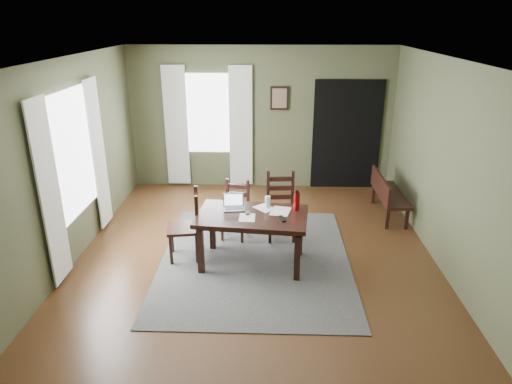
{
  "coord_description": "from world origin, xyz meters",
  "views": [
    {
      "loc": [
        0.2,
        -5.61,
        3.2
      ],
      "look_at": [
        0.0,
        0.3,
        0.9
      ],
      "focal_mm": 32.0,
      "sensor_mm": 36.0,
      "label": 1
    }
  ],
  "objects_px": {
    "dining_table": "(252,221)",
    "chair_back_right": "(281,207)",
    "chair_end": "(187,226)",
    "water_bottle": "(297,201)",
    "bench": "(387,192)",
    "chair_back_left": "(236,210)",
    "laptop": "(234,205)"
  },
  "relations": [
    {
      "from": "chair_end",
      "to": "water_bottle",
      "type": "height_order",
      "value": "water_bottle"
    },
    {
      "from": "dining_table",
      "to": "chair_end",
      "type": "xyz_separation_m",
      "value": [
        -0.9,
        0.14,
        -0.16
      ]
    },
    {
      "from": "bench",
      "to": "water_bottle",
      "type": "bearing_deg",
      "value": 133.76
    },
    {
      "from": "chair_back_left",
      "to": "chair_end",
      "type": "bearing_deg",
      "value": -120.55
    },
    {
      "from": "bench",
      "to": "laptop",
      "type": "distance_m",
      "value": 2.9
    },
    {
      "from": "chair_back_left",
      "to": "laptop",
      "type": "height_order",
      "value": "laptop"
    },
    {
      "from": "dining_table",
      "to": "chair_end",
      "type": "bearing_deg",
      "value": 177.37
    },
    {
      "from": "dining_table",
      "to": "chair_back_right",
      "type": "height_order",
      "value": "chair_back_right"
    },
    {
      "from": "dining_table",
      "to": "chair_back_left",
      "type": "relative_size",
      "value": 1.76
    },
    {
      "from": "dining_table",
      "to": "chair_back_left",
      "type": "bearing_deg",
      "value": 115.33
    },
    {
      "from": "chair_end",
      "to": "bench",
      "type": "distance_m",
      "value": 3.47
    },
    {
      "from": "dining_table",
      "to": "chair_back_right",
      "type": "relative_size",
      "value": 1.53
    },
    {
      "from": "bench",
      "to": "laptop",
      "type": "bearing_deg",
      "value": 121.36
    },
    {
      "from": "dining_table",
      "to": "chair_back_left",
      "type": "xyz_separation_m",
      "value": [
        -0.29,
        0.82,
        -0.22
      ]
    },
    {
      "from": "dining_table",
      "to": "bench",
      "type": "height_order",
      "value": "dining_table"
    },
    {
      "from": "chair_back_right",
      "to": "laptop",
      "type": "relative_size",
      "value": 3.24
    },
    {
      "from": "dining_table",
      "to": "bench",
      "type": "bearing_deg",
      "value": 43.92
    },
    {
      "from": "chair_back_left",
      "to": "water_bottle",
      "type": "height_order",
      "value": "water_bottle"
    },
    {
      "from": "dining_table",
      "to": "laptop",
      "type": "distance_m",
      "value": 0.36
    },
    {
      "from": "chair_back_right",
      "to": "bench",
      "type": "xyz_separation_m",
      "value": [
        1.79,
        0.86,
        -0.07
      ]
    },
    {
      "from": "bench",
      "to": "dining_table",
      "type": "bearing_deg",
      "value": 127.78
    },
    {
      "from": "chair_back_left",
      "to": "bench",
      "type": "xyz_separation_m",
      "value": [
        2.48,
        0.88,
        -0.01
      ]
    },
    {
      "from": "chair_back_right",
      "to": "laptop",
      "type": "distance_m",
      "value": 0.96
    },
    {
      "from": "chair_end",
      "to": "bench",
      "type": "bearing_deg",
      "value": 107.3
    },
    {
      "from": "chair_end",
      "to": "bench",
      "type": "relative_size",
      "value": 0.79
    },
    {
      "from": "dining_table",
      "to": "chair_end",
      "type": "relative_size",
      "value": 1.56
    },
    {
      "from": "dining_table",
      "to": "bench",
      "type": "xyz_separation_m",
      "value": [
        2.19,
        1.7,
        -0.23
      ]
    },
    {
      "from": "dining_table",
      "to": "chair_back_right",
      "type": "xyz_separation_m",
      "value": [
        0.4,
        0.84,
        -0.15
      ]
    },
    {
      "from": "dining_table",
      "to": "laptop",
      "type": "xyz_separation_m",
      "value": [
        -0.26,
        0.21,
        0.14
      ]
    },
    {
      "from": "bench",
      "to": "water_bottle",
      "type": "relative_size",
      "value": 4.45
    },
    {
      "from": "chair_back_right",
      "to": "bench",
      "type": "distance_m",
      "value": 1.99
    },
    {
      "from": "chair_back_right",
      "to": "chair_end",
      "type": "bearing_deg",
      "value": -155.93
    }
  ]
}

